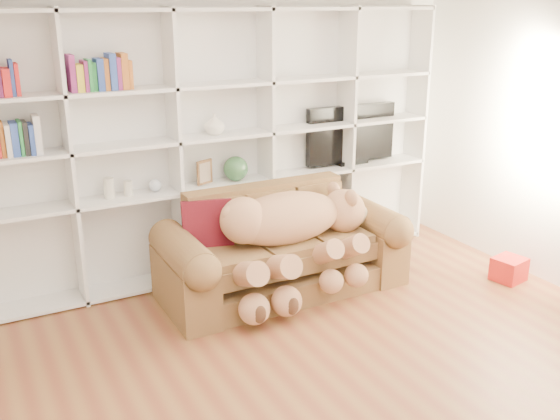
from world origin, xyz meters
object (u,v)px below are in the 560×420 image
teddy_bear (292,230)px  tv (351,135)px  gift_box (509,269)px  sofa (281,253)px

teddy_bear → tv: 1.52m
teddy_bear → gift_box: size_ratio=5.62×
gift_box → tv: bearing=117.6°
sofa → gift_box: size_ratio=7.93×
sofa → tv: 1.56m
tv → sofa: bearing=-150.1°
sofa → tv: tv is taller
sofa → gift_box: sofa is taller
sofa → teddy_bear: (0.01, -0.18, 0.27)m
gift_box → tv: 1.98m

